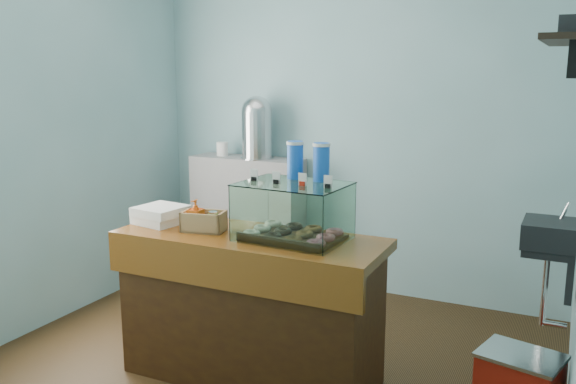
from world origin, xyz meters
The scene contains 8 objects.
ground centered at (0.00, 0.00, 0.00)m, with size 3.50×3.50×0.00m, color black.
room_shell centered at (0.03, 0.01, 1.71)m, with size 3.54×3.04×2.82m.
counter centered at (0.00, -0.25, 0.46)m, with size 1.60×0.60×0.90m.
back_shelf centered at (-0.90, 1.32, 0.55)m, with size 1.00×0.32×1.10m, color gray.
display_case centered at (0.27, -0.18, 1.08)m, with size 0.62×0.47×0.54m.
condiment_crate centered at (-0.30, -0.29, 0.97)m, with size 0.27×0.20×0.19m.
pastry_boxes centered at (-0.64, -0.24, 0.95)m, with size 0.32×0.32×0.11m.
coffee_urn centered at (-0.79, 1.30, 1.38)m, with size 0.29×0.29×0.53m.
Camera 1 is at (1.69, -3.25, 1.85)m, focal length 38.00 mm.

